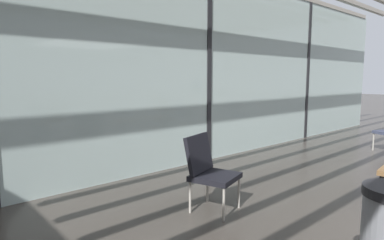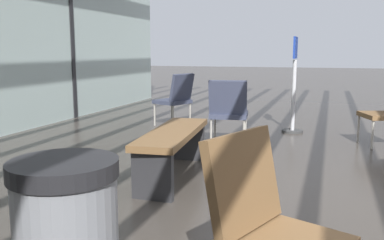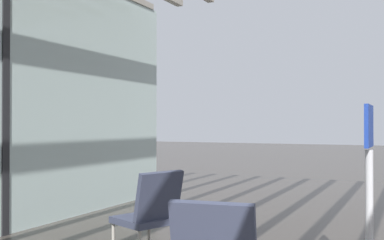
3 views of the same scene
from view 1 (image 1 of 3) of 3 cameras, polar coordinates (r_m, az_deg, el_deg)
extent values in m
cube|color=#A3B7B2|center=(6.01, 2.73, 8.93)|extent=(14.00, 0.08, 3.38)
cube|color=black|center=(6.01, 2.73, 8.93)|extent=(0.10, 0.12, 3.38)
cube|color=black|center=(8.82, 19.42, 8.01)|extent=(0.10, 0.12, 3.38)
ellipsoid|color=silver|center=(9.52, -20.25, 9.14)|extent=(10.14, 3.80, 3.80)
sphere|color=black|center=(7.31, -29.34, 11.59)|extent=(0.28, 0.28, 0.28)
sphere|color=black|center=(7.55, -22.52, 11.79)|extent=(0.28, 0.28, 0.28)
sphere|color=black|center=(7.90, -16.22, 11.84)|extent=(0.28, 0.28, 0.28)
cube|color=black|center=(3.79, 4.08, -9.92)|extent=(0.60, 0.60, 0.06)
cube|color=black|center=(3.82, 1.22, -5.87)|extent=(0.50, 0.28, 0.44)
cylinder|color=gray|center=(3.60, 5.59, -14.54)|extent=(0.03, 0.03, 0.37)
cylinder|color=gray|center=(3.96, 8.24, -12.50)|extent=(0.03, 0.03, 0.37)
cylinder|color=gray|center=(3.78, -0.34, -13.39)|extent=(0.03, 0.03, 0.37)
cylinder|color=gray|center=(4.12, 2.73, -11.60)|extent=(0.03, 0.03, 0.37)
cylinder|color=gray|center=(7.91, 29.23, -3.35)|extent=(0.03, 0.03, 0.37)
camera|label=2|loc=(1.10, 60.77, -11.98)|focal=39.19mm
camera|label=3|loc=(3.81, 48.87, 1.36)|focal=43.22mm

